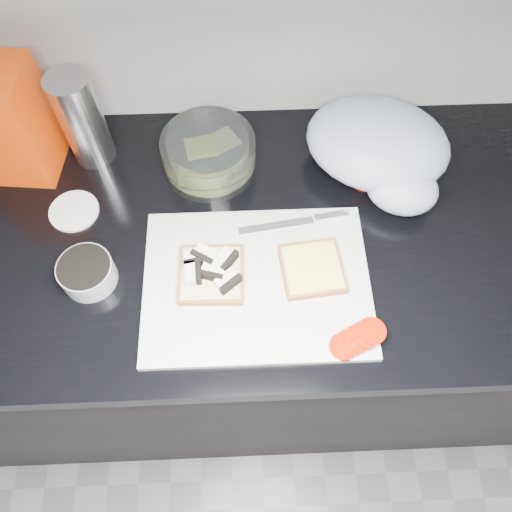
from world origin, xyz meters
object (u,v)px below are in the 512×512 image
at_px(cutting_board, 257,283).
at_px(steel_canister, 82,120).
at_px(glass_bowl, 209,154).
at_px(bread_bag, 6,122).

relative_size(cutting_board, steel_canister, 2.04).
relative_size(cutting_board, glass_bowl, 2.17).
relative_size(glass_bowl, steel_canister, 0.94).
bearing_deg(glass_bowl, cutting_board, -72.85).
bearing_deg(steel_canister, bread_bag, -174.42).
xyz_separation_m(cutting_board, steel_canister, (-0.32, 0.31, 0.09)).
height_order(cutting_board, steel_canister, steel_canister).
height_order(glass_bowl, bread_bag, bread_bag).
bearing_deg(cutting_board, glass_bowl, 107.15).
bearing_deg(bread_bag, glass_bowl, 1.66).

